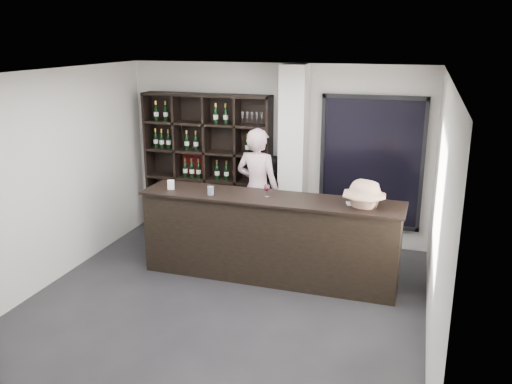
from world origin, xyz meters
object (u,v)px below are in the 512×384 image
(wine_shelf, at_px, (208,165))
(tasting_counter, at_px, (269,238))
(taster_black, at_px, (269,200))
(taster_pink, at_px, (258,189))
(customer, at_px, (362,237))

(wine_shelf, relative_size, tasting_counter, 0.66)
(tasting_counter, xyz_separation_m, taster_black, (-0.37, 1.30, 0.14))
(wine_shelf, bearing_deg, tasting_counter, -44.32)
(taster_pink, height_order, taster_black, taster_pink)
(tasting_counter, height_order, taster_black, taster_black)
(taster_pink, xyz_separation_m, taster_black, (0.13, 0.22, -0.23))
(tasting_counter, xyz_separation_m, taster_pink, (-0.50, 1.08, 0.37))
(wine_shelf, distance_m, taster_pink, 1.10)
(tasting_counter, relative_size, taster_black, 2.44)
(taster_pink, bearing_deg, tasting_counter, 123.98)
(taster_black, relative_size, customer, 0.96)
(taster_pink, distance_m, taster_black, 0.35)
(taster_pink, xyz_separation_m, customer, (1.78, -1.13, -0.20))
(wine_shelf, xyz_separation_m, taster_pink, (1.00, -0.39, -0.22))
(taster_pink, bearing_deg, wine_shelf, -12.22)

